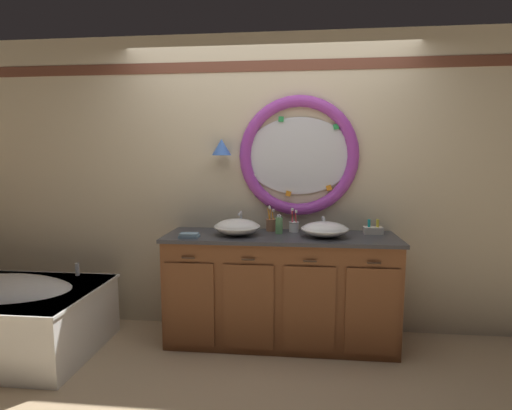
% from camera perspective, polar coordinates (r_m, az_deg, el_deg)
% --- Properties ---
extents(ground_plane, '(14.00, 14.00, 0.00)m').
position_cam_1_polar(ground_plane, '(3.27, 0.99, -21.21)').
color(ground_plane, tan).
extents(back_wall_assembly, '(6.40, 0.26, 2.60)m').
position_cam_1_polar(back_wall_assembly, '(3.47, 2.20, 3.32)').
color(back_wall_assembly, beige).
rests_on(back_wall_assembly, ground_plane).
extents(vanity_counter, '(1.90, 0.59, 0.91)m').
position_cam_1_polar(vanity_counter, '(3.33, 3.54, -12.10)').
color(vanity_counter, brown).
rests_on(vanity_counter, ground_plane).
extents(bathtub, '(1.54, 0.96, 0.62)m').
position_cam_1_polar(bathtub, '(3.80, -33.25, -13.08)').
color(bathtub, white).
rests_on(bathtub, ground_plane).
extents(sink_basin_left, '(0.38, 0.38, 0.13)m').
position_cam_1_polar(sink_basin_left, '(3.21, -2.78, -3.21)').
color(sink_basin_left, white).
rests_on(sink_basin_left, vanity_counter).
extents(sink_basin_right, '(0.38, 0.38, 0.12)m').
position_cam_1_polar(sink_basin_right, '(3.18, 10.02, -3.50)').
color(sink_basin_right, white).
rests_on(sink_basin_right, vanity_counter).
extents(faucet_set_left, '(0.24, 0.15, 0.17)m').
position_cam_1_polar(faucet_set_left, '(3.42, -2.23, -2.57)').
color(faucet_set_left, silver).
rests_on(faucet_set_left, vanity_counter).
extents(faucet_set_right, '(0.21, 0.14, 0.13)m').
position_cam_1_polar(faucet_set_right, '(3.40, 9.76, -2.95)').
color(faucet_set_right, silver).
rests_on(faucet_set_right, vanity_counter).
extents(toothbrush_holder_left, '(0.09, 0.09, 0.22)m').
position_cam_1_polar(toothbrush_holder_left, '(3.39, 2.19, -2.81)').
color(toothbrush_holder_left, '#996647').
rests_on(toothbrush_holder_left, vanity_counter).
extents(toothbrush_holder_right, '(0.09, 0.09, 0.21)m').
position_cam_1_polar(toothbrush_holder_right, '(3.36, 5.54, -3.05)').
color(toothbrush_holder_right, white).
rests_on(toothbrush_holder_right, vanity_counter).
extents(soap_dispenser, '(0.06, 0.07, 0.17)m').
position_cam_1_polar(soap_dispenser, '(3.27, 3.39, -2.91)').
color(soap_dispenser, '#6BAD66').
rests_on(soap_dispenser, vanity_counter).
extents(folded_hand_towel, '(0.15, 0.11, 0.04)m').
position_cam_1_polar(folded_hand_towel, '(3.16, -9.74, -4.40)').
color(folded_hand_towel, '#7593A8').
rests_on(folded_hand_towel, vanity_counter).
extents(toiletry_basket, '(0.15, 0.10, 0.12)m').
position_cam_1_polar(toiletry_basket, '(3.40, 16.75, -3.50)').
color(toiletry_basket, beige).
rests_on(toiletry_basket, vanity_counter).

